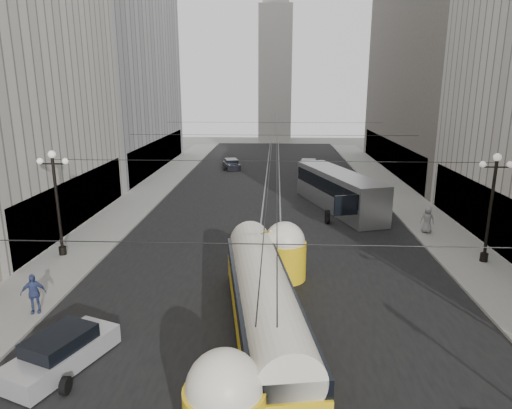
# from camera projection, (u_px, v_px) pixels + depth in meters

# --- Properties ---
(road) EXTENTS (20.00, 85.00, 0.02)m
(road) POSITION_uv_depth(u_px,v_px,m) (272.00, 201.00, 41.36)
(road) COLOR black
(road) RESTS_ON ground
(sidewalk_left) EXTENTS (4.00, 72.00, 0.15)m
(sidewalk_left) POSITION_uv_depth(u_px,v_px,m) (151.00, 190.00, 45.24)
(sidewalk_left) COLOR gray
(sidewalk_left) RESTS_ON ground
(sidewalk_right) EXTENTS (4.00, 72.00, 0.15)m
(sidewalk_right) POSITION_uv_depth(u_px,v_px,m) (396.00, 193.00, 44.21)
(sidewalk_right) COLOR gray
(sidewalk_right) RESTS_ON ground
(rail_left) EXTENTS (0.12, 85.00, 0.04)m
(rail_left) POSITION_uv_depth(u_px,v_px,m) (263.00, 201.00, 41.39)
(rail_left) COLOR gray
(rail_left) RESTS_ON ground
(rail_right) EXTENTS (0.12, 85.00, 0.04)m
(rail_right) POSITION_uv_depth(u_px,v_px,m) (280.00, 201.00, 41.33)
(rail_right) COLOR gray
(rail_right) RESTS_ON ground
(building_left_far) EXTENTS (12.60, 28.60, 28.60)m
(building_left_far) POSITION_uv_depth(u_px,v_px,m) (104.00, 49.00, 53.58)
(building_left_far) COLOR #999999
(building_left_far) RESTS_ON ground
(building_right_far) EXTENTS (12.60, 32.60, 32.60)m
(building_right_far) POSITION_uv_depth(u_px,v_px,m) (452.00, 29.00, 51.36)
(building_right_far) COLOR #514C47
(building_right_far) RESTS_ON ground
(distant_tower) EXTENTS (6.00, 6.00, 31.36)m
(distant_tower) POSITION_uv_depth(u_px,v_px,m) (275.00, 58.00, 83.49)
(distant_tower) COLOR #B2AFA8
(distant_tower) RESTS_ON ground
(lamppost_left_mid) EXTENTS (1.86, 0.44, 6.37)m
(lamppost_left_mid) POSITION_uv_depth(u_px,v_px,m) (57.00, 197.00, 26.94)
(lamppost_left_mid) COLOR black
(lamppost_left_mid) RESTS_ON sidewalk_left
(lamppost_right_mid) EXTENTS (1.86, 0.44, 6.37)m
(lamppost_right_mid) POSITION_uv_depth(u_px,v_px,m) (491.00, 202.00, 25.86)
(lamppost_right_mid) COLOR black
(lamppost_right_mid) RESTS_ON sidewalk_right
(catenary) EXTENTS (25.00, 72.00, 0.23)m
(catenary) POSITION_uv_depth(u_px,v_px,m) (274.00, 137.00, 38.89)
(catenary) COLOR black
(catenary) RESTS_ON ground
(streetcar) EXTENTS (4.19, 14.70, 3.23)m
(streetcar) POSITION_uv_depth(u_px,v_px,m) (264.00, 303.00, 18.50)
(streetcar) COLOR yellow
(streetcar) RESTS_ON ground
(city_bus) EXTENTS (6.34, 12.97, 3.18)m
(city_bus) POSITION_uv_depth(u_px,v_px,m) (338.00, 189.00, 38.20)
(city_bus) COLOR #939598
(city_bus) RESTS_ON ground
(sedan_silver) EXTENTS (3.27, 4.71, 1.38)m
(sedan_silver) POSITION_uv_depth(u_px,v_px,m) (61.00, 352.00, 16.80)
(sedan_silver) COLOR #BBBBC0
(sedan_silver) RESTS_ON ground
(sedan_white_far) EXTENTS (2.44, 4.83, 1.46)m
(sedan_white_far) POSITION_uv_depth(u_px,v_px,m) (308.00, 167.00, 55.06)
(sedan_white_far) COLOR white
(sedan_white_far) RESTS_ON ground
(sedan_dark_far) EXTENTS (2.62, 4.25, 1.25)m
(sedan_dark_far) POSITION_uv_depth(u_px,v_px,m) (231.00, 164.00, 57.14)
(sedan_dark_far) COLOR black
(sedan_dark_far) RESTS_ON ground
(pedestrian_sidewalk_right) EXTENTS (1.02, 0.75, 1.87)m
(pedestrian_sidewalk_right) POSITION_uv_depth(u_px,v_px,m) (427.00, 220.00, 31.77)
(pedestrian_sidewalk_right) COLOR gray
(pedestrian_sidewalk_right) RESTS_ON sidewalk_right
(pedestrian_sidewalk_left) EXTENTS (1.23, 0.93, 1.86)m
(pedestrian_sidewalk_left) POSITION_uv_depth(u_px,v_px,m) (33.00, 293.00, 20.51)
(pedestrian_sidewalk_left) COLOR #374479
(pedestrian_sidewalk_left) RESTS_ON sidewalk_left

